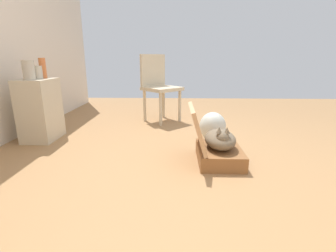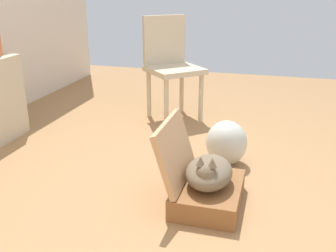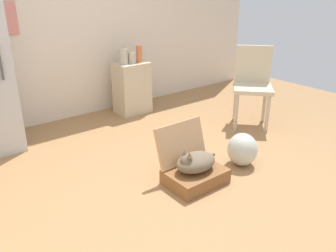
{
  "view_description": "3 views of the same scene",
  "coord_description": "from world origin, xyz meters",
  "px_view_note": "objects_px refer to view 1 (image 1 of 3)",
  "views": [
    {
      "loc": [
        -2.1,
        0.26,
        0.94
      ],
      "look_at": [
        0.3,
        0.34,
        0.27
      ],
      "focal_mm": 26.12,
      "sensor_mm": 36.0,
      "label": 1
    },
    {
      "loc": [
        -2.1,
        -0.49,
        1.31
      ],
      "look_at": [
        -0.05,
        0.08,
        0.53
      ],
      "focal_mm": 42.47,
      "sensor_mm": 36.0,
      "label": 2
    },
    {
      "loc": [
        -1.89,
        -2.21,
        1.73
      ],
      "look_at": [
        0.23,
        0.49,
        0.32
      ],
      "focal_mm": 37.46,
      "sensor_mm": 36.0,
      "label": 3
    }
  ],
  "objects_px": {
    "suitcase_base": "(219,155)",
    "vase_short": "(43,68)",
    "side_table": "(40,110)",
    "vase_tall": "(29,70)",
    "chair": "(159,85)",
    "vase_round": "(37,72)",
    "cat": "(220,139)",
    "plastic_bag_white": "(213,127)"
  },
  "relations": [
    {
      "from": "side_table",
      "to": "chair",
      "type": "height_order",
      "value": "chair"
    },
    {
      "from": "vase_tall",
      "to": "vase_short",
      "type": "height_order",
      "value": "vase_short"
    },
    {
      "from": "suitcase_base",
      "to": "plastic_bag_white",
      "type": "relative_size",
      "value": 1.57
    },
    {
      "from": "suitcase_base",
      "to": "vase_short",
      "type": "distance_m",
      "value": 2.23
    },
    {
      "from": "cat",
      "to": "vase_tall",
      "type": "height_order",
      "value": "vase_tall"
    },
    {
      "from": "plastic_bag_white",
      "to": "vase_round",
      "type": "height_order",
      "value": "vase_round"
    },
    {
      "from": "cat",
      "to": "chair",
      "type": "distance_m",
      "value": 1.75
    },
    {
      "from": "suitcase_base",
      "to": "plastic_bag_white",
      "type": "xyz_separation_m",
      "value": [
        0.62,
        -0.02,
        0.1
      ]
    },
    {
      "from": "vase_round",
      "to": "cat",
      "type": "bearing_deg",
      "value": -107.29
    },
    {
      "from": "side_table",
      "to": "vase_tall",
      "type": "distance_m",
      "value": 0.47
    },
    {
      "from": "vase_short",
      "to": "chair",
      "type": "bearing_deg",
      "value": -56.43
    },
    {
      "from": "plastic_bag_white",
      "to": "chair",
      "type": "distance_m",
      "value": 1.24
    },
    {
      "from": "cat",
      "to": "vase_short",
      "type": "bearing_deg",
      "value": 69.67
    },
    {
      "from": "vase_round",
      "to": "side_table",
      "type": "bearing_deg",
      "value": 90.0
    },
    {
      "from": "suitcase_base",
      "to": "cat",
      "type": "relative_size",
      "value": 1.11
    },
    {
      "from": "suitcase_base",
      "to": "vase_round",
      "type": "xyz_separation_m",
      "value": [
        0.6,
        1.97,
        0.72
      ]
    },
    {
      "from": "cat",
      "to": "vase_short",
      "type": "xyz_separation_m",
      "value": [
        0.73,
        1.96,
        0.6
      ]
    },
    {
      "from": "suitcase_base",
      "to": "chair",
      "type": "distance_m",
      "value": 1.78
    },
    {
      "from": "side_table",
      "to": "cat",
      "type": "bearing_deg",
      "value": -107.06
    },
    {
      "from": "plastic_bag_white",
      "to": "vase_short",
      "type": "xyz_separation_m",
      "value": [
        0.1,
        1.99,
        0.66
      ]
    },
    {
      "from": "plastic_bag_white",
      "to": "chair",
      "type": "xyz_separation_m",
      "value": [
        0.96,
        0.7,
        0.39
      ]
    },
    {
      "from": "cat",
      "to": "side_table",
      "type": "height_order",
      "value": "side_table"
    },
    {
      "from": "suitcase_base",
      "to": "vase_round",
      "type": "distance_m",
      "value": 2.18
    },
    {
      "from": "suitcase_base",
      "to": "vase_short",
      "type": "relative_size",
      "value": 2.3
    },
    {
      "from": "cat",
      "to": "vase_tall",
      "type": "xyz_separation_m",
      "value": [
        0.5,
        2.0,
        0.59
      ]
    },
    {
      "from": "vase_short",
      "to": "vase_round",
      "type": "bearing_deg",
      "value": 176.8
    },
    {
      "from": "plastic_bag_white",
      "to": "side_table",
      "type": "distance_m",
      "value": 2.03
    },
    {
      "from": "suitcase_base",
      "to": "side_table",
      "type": "distance_m",
      "value": 2.11
    },
    {
      "from": "cat",
      "to": "suitcase_base",
      "type": "bearing_deg",
      "value": -2.4
    },
    {
      "from": "cat",
      "to": "vase_short",
      "type": "height_order",
      "value": "vase_short"
    },
    {
      "from": "vase_short",
      "to": "chair",
      "type": "height_order",
      "value": "chair"
    },
    {
      "from": "vase_tall",
      "to": "chair",
      "type": "bearing_deg",
      "value": -50.67
    },
    {
      "from": "side_table",
      "to": "vase_round",
      "type": "distance_m",
      "value": 0.43
    },
    {
      "from": "chair",
      "to": "side_table",
      "type": "bearing_deg",
      "value": 172.77
    },
    {
      "from": "vase_tall",
      "to": "vase_short",
      "type": "xyz_separation_m",
      "value": [
        0.23,
        -0.03,
        0.01
      ]
    },
    {
      "from": "vase_short",
      "to": "chair",
      "type": "xyz_separation_m",
      "value": [
        0.86,
        -1.29,
        -0.27
      ]
    },
    {
      "from": "chair",
      "to": "plastic_bag_white",
      "type": "bearing_deg",
      "value": -97.43
    },
    {
      "from": "vase_tall",
      "to": "vase_short",
      "type": "bearing_deg",
      "value": -8.36
    },
    {
      "from": "side_table",
      "to": "vase_short",
      "type": "distance_m",
      "value": 0.49
    },
    {
      "from": "vase_round",
      "to": "chair",
      "type": "distance_m",
      "value": 1.64
    },
    {
      "from": "side_table",
      "to": "vase_short",
      "type": "bearing_deg",
      "value": -16.62
    },
    {
      "from": "side_table",
      "to": "vase_tall",
      "type": "xyz_separation_m",
      "value": [
        -0.11,
        -0.0,
        0.46
      ]
    }
  ]
}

